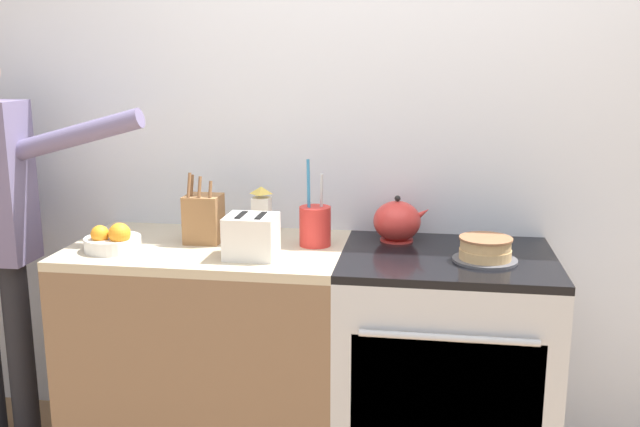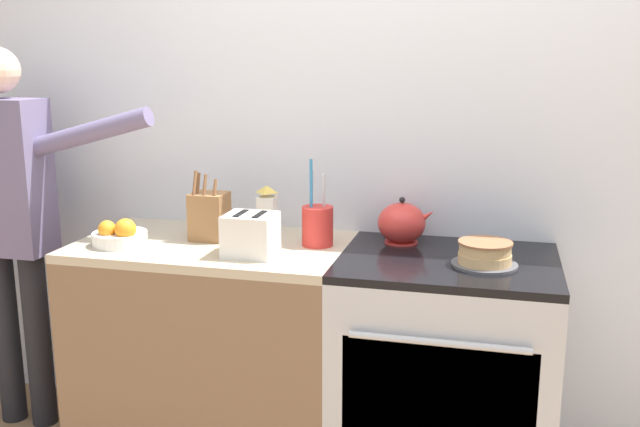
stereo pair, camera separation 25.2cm
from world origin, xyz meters
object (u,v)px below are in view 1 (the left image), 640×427
object	(u,v)px
stove_range	(443,368)
layer_cake	(485,250)
knife_block	(204,218)
milk_carton	(262,214)
tea_kettle	(398,221)
toaster	(251,236)
fruit_bowl	(113,241)
utensil_crock	(315,225)

from	to	relation	value
stove_range	layer_cake	bearing A→B (deg)	-25.03
knife_block	milk_carton	world-z (taller)	knife_block
tea_kettle	toaster	distance (m)	0.61
tea_kettle	fruit_bowl	bearing A→B (deg)	-163.53
utensil_crock	toaster	xyz separation A→B (m)	(-0.21, -0.20, -0.00)
stove_range	toaster	world-z (taller)	toaster
knife_block	fruit_bowl	distance (m)	0.36
tea_kettle	toaster	world-z (taller)	tea_kettle
milk_carton	tea_kettle	bearing A→B (deg)	4.80
layer_cake	stove_range	bearing A→B (deg)	154.97
layer_cake	utensil_crock	bearing A→B (deg)	169.06
stove_range	knife_block	distance (m)	1.11
layer_cake	milk_carton	world-z (taller)	milk_carton
stove_range	tea_kettle	xyz separation A→B (m)	(-0.20, 0.19, 0.53)
fruit_bowl	knife_block	bearing A→B (deg)	30.27
layer_cake	knife_block	distance (m)	1.10
toaster	knife_block	bearing A→B (deg)	142.99
stove_range	tea_kettle	world-z (taller)	tea_kettle
utensil_crock	knife_block	bearing A→B (deg)	-177.99
layer_cake	milk_carton	xyz separation A→B (m)	(-0.87, 0.20, 0.06)
knife_block	toaster	xyz separation A→B (m)	(0.24, -0.18, -0.02)
layer_cake	utensil_crock	xyz separation A→B (m)	(-0.64, 0.12, 0.04)
tea_kettle	layer_cake	bearing A→B (deg)	-36.87
fruit_bowl	milk_carton	size ratio (longest dim) A/B	0.99
tea_kettle	fruit_bowl	distance (m)	1.11
tea_kettle	knife_block	world-z (taller)	knife_block
knife_block	milk_carton	bearing A→B (deg)	23.08
tea_kettle	utensil_crock	world-z (taller)	utensil_crock
fruit_bowl	toaster	size ratio (longest dim) A/B	1.06
utensil_crock	tea_kettle	bearing A→B (deg)	21.11
fruit_bowl	toaster	world-z (taller)	toaster
knife_block	milk_carton	distance (m)	0.23
layer_cake	utensil_crock	world-z (taller)	utensil_crock
toaster	milk_carton	bearing A→B (deg)	95.23
fruit_bowl	toaster	xyz separation A→B (m)	(0.54, -0.00, 0.04)
knife_block	layer_cake	bearing A→B (deg)	-5.70
stove_range	tea_kettle	bearing A→B (deg)	136.89
knife_block	utensil_crock	bearing A→B (deg)	2.01
layer_cake	tea_kettle	bearing A→B (deg)	143.13
layer_cake	fruit_bowl	xyz separation A→B (m)	(-1.39, -0.07, -0.00)
utensil_crock	toaster	bearing A→B (deg)	-136.36
layer_cake	milk_carton	size ratio (longest dim) A/B	1.09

